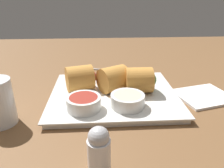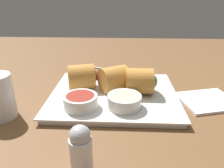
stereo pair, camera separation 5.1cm
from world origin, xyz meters
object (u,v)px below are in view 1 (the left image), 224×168
at_px(dipping_bowl_far, 84,102).
at_px(dipping_bowl_near, 128,100).
at_px(serving_plate, 112,96).
at_px(spoon, 126,71).
at_px(salt_shaker, 99,152).
at_px(napkin, 204,96).

bearing_deg(dipping_bowl_far, dipping_bowl_near, -176.85).
distance_m(serving_plate, spoon, 0.18).
relative_size(dipping_bowl_far, salt_shaker, 0.89).
relative_size(serving_plate, salt_shaker, 3.72).
xyz_separation_m(dipping_bowl_near, dipping_bowl_far, (0.09, 0.01, 0.00)).
height_order(serving_plate, dipping_bowl_far, dipping_bowl_far).
bearing_deg(dipping_bowl_far, spoon, -116.12).
height_order(spoon, salt_shaker, salt_shaker).
xyz_separation_m(serving_plate, dipping_bowl_near, (-0.03, 0.06, 0.02)).
height_order(dipping_bowl_near, napkin, dipping_bowl_near).
relative_size(spoon, napkin, 1.23).
bearing_deg(dipping_bowl_near, napkin, -163.24).
bearing_deg(spoon, serving_plate, 72.25).
relative_size(serving_plate, dipping_bowl_near, 4.15).
xyz_separation_m(serving_plate, dipping_bowl_far, (0.06, 0.07, 0.02)).
height_order(spoon, napkin, spoon).
distance_m(dipping_bowl_near, salt_shaker, 0.18).
bearing_deg(spoon, dipping_bowl_near, 83.77).
bearing_deg(spoon, dipping_bowl_far, 63.88).
distance_m(serving_plate, napkin, 0.23).
distance_m(dipping_bowl_far, napkin, 0.30).
bearing_deg(dipping_bowl_near, serving_plate, -65.70).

